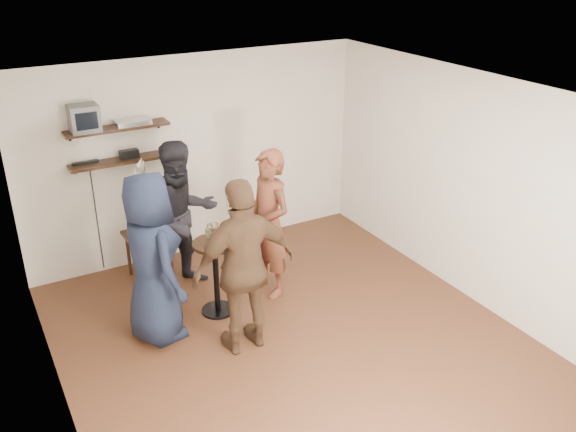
# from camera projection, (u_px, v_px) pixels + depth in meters

# --- Properties ---
(room) EXTENTS (4.58, 5.08, 2.68)m
(room) POSITION_uv_depth(u_px,v_px,m) (294.00, 231.00, 5.83)
(room) COLOR #4E2919
(room) RESTS_ON ground
(shelf_upper) EXTENTS (1.20, 0.25, 0.04)m
(shelf_upper) POSITION_uv_depth(u_px,v_px,m) (117.00, 128.00, 7.03)
(shelf_upper) COLOR black
(shelf_upper) RESTS_ON room
(shelf_lower) EXTENTS (1.20, 0.25, 0.04)m
(shelf_lower) POSITION_uv_depth(u_px,v_px,m) (121.00, 161.00, 7.20)
(shelf_lower) COLOR black
(shelf_lower) RESTS_ON room
(crt_monitor) EXTENTS (0.32, 0.30, 0.30)m
(crt_monitor) POSITION_uv_depth(u_px,v_px,m) (84.00, 118.00, 6.81)
(crt_monitor) COLOR #59595B
(crt_monitor) RESTS_ON shelf_upper
(dvd_deck) EXTENTS (0.40, 0.24, 0.06)m
(dvd_deck) POSITION_uv_depth(u_px,v_px,m) (133.00, 122.00, 7.10)
(dvd_deck) COLOR silver
(dvd_deck) RESTS_ON shelf_upper
(radio) EXTENTS (0.22, 0.10, 0.10)m
(radio) POSITION_uv_depth(u_px,v_px,m) (129.00, 154.00, 7.22)
(radio) COLOR black
(radio) RESTS_ON shelf_lower
(power_strip) EXTENTS (0.30, 0.05, 0.03)m
(power_strip) POSITION_uv_depth(u_px,v_px,m) (85.00, 163.00, 7.05)
(power_strip) COLOR black
(power_strip) RESTS_ON shelf_lower
(side_table) EXTENTS (0.53, 0.53, 0.61)m
(side_table) POSITION_uv_depth(u_px,v_px,m) (148.00, 241.00, 7.37)
(side_table) COLOR black
(side_table) RESTS_ON room
(vase_lilies) EXTENTS (0.20, 0.20, 1.00)m
(vase_lilies) POSITION_uv_depth(u_px,v_px,m) (144.00, 210.00, 7.19)
(vase_lilies) COLOR white
(vase_lilies) RESTS_ON side_table
(drinks_table) EXTENTS (0.48, 0.48, 0.88)m
(drinks_table) POSITION_uv_depth(u_px,v_px,m) (216.00, 268.00, 6.67)
(drinks_table) COLOR black
(drinks_table) RESTS_ON room
(wine_glass_fl) EXTENTS (0.06, 0.06, 0.19)m
(wine_glass_fl) POSITION_uv_depth(u_px,v_px,m) (208.00, 234.00, 6.42)
(wine_glass_fl) COLOR silver
(wine_glass_fl) RESTS_ON drinks_table
(wine_glass_fr) EXTENTS (0.06, 0.06, 0.19)m
(wine_glass_fr) POSITION_uv_depth(u_px,v_px,m) (222.00, 231.00, 6.49)
(wine_glass_fr) COLOR silver
(wine_glass_fr) RESTS_ON drinks_table
(wine_glass_bl) EXTENTS (0.06, 0.06, 0.19)m
(wine_glass_bl) POSITION_uv_depth(u_px,v_px,m) (210.00, 230.00, 6.52)
(wine_glass_bl) COLOR silver
(wine_glass_bl) RESTS_ON drinks_table
(wine_glass_br) EXTENTS (0.07, 0.07, 0.22)m
(wine_glass_br) POSITION_uv_depth(u_px,v_px,m) (215.00, 229.00, 6.49)
(wine_glass_br) COLOR silver
(wine_glass_br) RESTS_ON drinks_table
(person_plaid) EXTENTS (0.51, 0.70, 1.76)m
(person_plaid) POSITION_uv_depth(u_px,v_px,m) (269.00, 224.00, 6.94)
(person_plaid) COLOR #A91329
(person_plaid) RESTS_ON room
(person_dark) EXTENTS (0.96, 0.78, 1.82)m
(person_dark) POSITION_uv_depth(u_px,v_px,m) (183.00, 217.00, 7.06)
(person_dark) COLOR black
(person_dark) RESTS_ON room
(person_navy) EXTENTS (0.70, 0.97, 1.83)m
(person_navy) POSITION_uv_depth(u_px,v_px,m) (152.00, 259.00, 6.12)
(person_navy) COLOR #161D32
(person_navy) RESTS_ON room
(person_brown) EXTENTS (1.09, 0.47, 1.84)m
(person_brown) POSITION_uv_depth(u_px,v_px,m) (244.00, 267.00, 5.95)
(person_brown) COLOR #4D3421
(person_brown) RESTS_ON room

